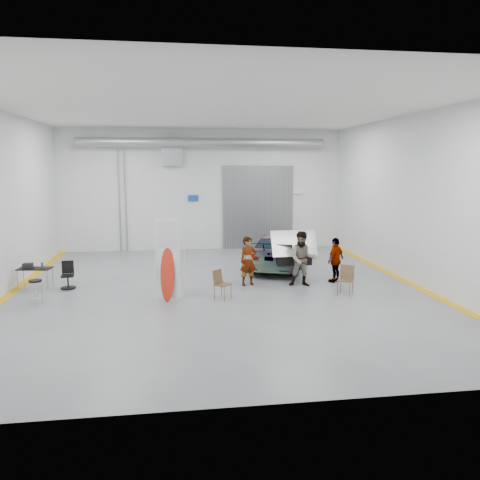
{
  "coord_description": "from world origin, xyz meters",
  "views": [
    {
      "loc": [
        -1.43,
        -15.53,
        4.14
      ],
      "look_at": [
        0.91,
        1.16,
        1.5
      ],
      "focal_mm": 35.0,
      "sensor_mm": 36.0,
      "label": 1
    }
  ],
  "objects": [
    {
      "name": "sedan_car",
      "position": [
        2.88,
        3.16,
        0.72
      ],
      "size": [
        3.79,
        5.35,
        1.44
      ],
      "primitive_type": "imported",
      "rotation": [
        0.0,
        0.0,
        2.74
      ],
      "color": "white",
      "rests_on": "ground"
    },
    {
      "name": "folding_chair_far",
      "position": [
        4.04,
        -1.3,
        0.3
      ],
      "size": [
        0.62,
        0.68,
        0.96
      ],
      "rotation": [
        0.0,
        0.0,
        -0.6
      ],
      "color": "brown",
      "rests_on": "ground"
    },
    {
      "name": "work_table",
      "position": [
        -6.31,
        1.04,
        0.7
      ],
      "size": [
        1.17,
        0.69,
        0.91
      ],
      "rotation": [
        0.0,
        0.0,
        -0.13
      ],
      "color": "gray",
      "rests_on": "ground"
    },
    {
      "name": "person_c",
      "position": [
        4.3,
        0.39,
        0.82
      ],
      "size": [
        0.98,
        0.9,
        1.63
      ],
      "primitive_type": "imported",
      "rotation": [
        0.0,
        0.0,
        3.83
      ],
      "color": "brown",
      "rests_on": "ground"
    },
    {
      "name": "room_shell",
      "position": [
        0.24,
        2.22,
        4.08
      ],
      "size": [
        14.02,
        16.18,
        6.01
      ],
      "color": "silver",
      "rests_on": "ground"
    },
    {
      "name": "person_a",
      "position": [
        1.09,
        0.39,
        0.87
      ],
      "size": [
        0.73,
        0.59,
        1.74
      ],
      "primitive_type": "imported",
      "rotation": [
        0.0,
        0.0,
        0.32
      ],
      "color": "olive",
      "rests_on": "ground"
    },
    {
      "name": "office_chair",
      "position": [
        -5.11,
        0.8,
        0.41
      ],
      "size": [
        0.5,
        0.5,
        0.93
      ],
      "rotation": [
        0.0,
        0.0,
        0.11
      ],
      "color": "black",
      "rests_on": "ground"
    },
    {
      "name": "trunk_lid",
      "position": [
        2.88,
        0.94,
        1.46
      ],
      "size": [
        1.67,
        1.02,
        0.04
      ],
      "primitive_type": "cube",
      "color": "silver",
      "rests_on": "sedan_car"
    },
    {
      "name": "folding_chair_near",
      "position": [
        0.02,
        -1.23,
        0.29
      ],
      "size": [
        0.61,
        0.7,
        0.92
      ],
      "rotation": [
        0.0,
        0.0,
        0.85
      ],
      "color": "brown",
      "rests_on": "ground"
    },
    {
      "name": "person_b",
      "position": [
        2.96,
        -0.0,
        0.97
      ],
      "size": [
        1.07,
        0.9,
        1.94
      ],
      "primitive_type": "imported",
      "rotation": [
        0.0,
        0.0,
        -0.2
      ],
      "color": "slate",
      "rests_on": "ground"
    },
    {
      "name": "surfboard_display",
      "position": [
        -1.6,
        -1.28,
        1.11
      ],
      "size": [
        0.74,
        0.41,
        2.75
      ],
      "rotation": [
        0.0,
        0.0,
        -0.36
      ],
      "color": "white",
      "rests_on": "ground"
    },
    {
      "name": "shop_stool",
      "position": [
        -5.63,
        -1.13,
        0.39
      ],
      "size": [
        0.4,
        0.4,
        0.78
      ],
      "rotation": [
        0.0,
        0.0,
        0.17
      ],
      "color": "black",
      "rests_on": "ground"
    },
    {
      "name": "ground",
      "position": [
        0.0,
        0.0,
        0.0
      ],
      "size": [
        16.0,
        16.0,
        0.0
      ],
      "primitive_type": "plane",
      "color": "slate",
      "rests_on": "ground"
    }
  ]
}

